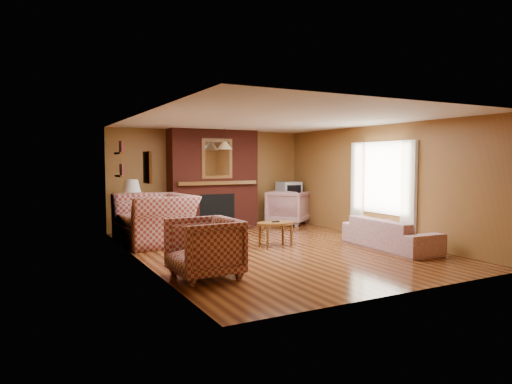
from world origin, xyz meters
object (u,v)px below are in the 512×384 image
floral_armchair (289,207)px  crt_tv (289,191)px  coffee_table (276,225)px  plaid_armchair (204,248)px  floral_sofa (390,234)px  plaid_loveseat (155,219)px  fireplace (213,180)px  side_table (132,224)px  table_lamp (132,193)px  tv_stand (289,212)px

floral_armchair → crt_tv: bearing=-68.3°
coffee_table → plaid_armchair: bearing=-142.9°
floral_sofa → crt_tv: size_ratio=3.72×
plaid_loveseat → floral_sofa: plaid_loveseat is taller
fireplace → plaid_armchair: fireplace is taller
fireplace → coffee_table: (0.15, -2.75, -0.78)m
floral_sofa → coffee_table: (-1.75, 1.27, 0.11)m
floral_sofa → side_table: side_table is taller
plaid_loveseat → crt_tv: 4.11m
plaid_loveseat → floral_armchair: 4.00m
floral_armchair → crt_tv: (0.06, 0.10, 0.41)m
plaid_loveseat → coffee_table: 2.39m
table_lamp → coffee_table: bearing=-44.5°
fireplace → crt_tv: 2.09m
plaid_loveseat → side_table: size_ratio=2.48×
coffee_table → table_lamp: (-2.25, 2.21, 0.57)m
floral_sofa → table_lamp: 5.35m
tv_stand → coffee_table: bearing=-129.6°
fireplace → crt_tv: fireplace is taller
plaid_loveseat → coffee_table: plaid_loveseat is taller
coffee_table → side_table: (-2.25, 2.21, -0.09)m
table_lamp → crt_tv: (4.15, 0.34, -0.12)m
fireplace → side_table: bearing=-165.7°
plaid_armchair → floral_armchair: floral_armchair is taller
fireplace → plaid_loveseat: size_ratio=1.58×
plaid_armchair → crt_tv: size_ratio=1.76×
plaid_armchair → tv_stand: bearing=134.3°
plaid_loveseat → plaid_armchair: plaid_loveseat is taller
fireplace → floral_armchair: 2.14m
plaid_loveseat → tv_stand: size_ratio=2.49×
plaid_armchair → floral_armchair: 5.65m
floral_sofa → side_table: size_ratio=3.23×
floral_sofa → fireplace: bearing=28.2°
tv_stand → plaid_loveseat: bearing=-165.2°
coffee_table → table_lamp: size_ratio=1.23×
plaid_loveseat → crt_tv: size_ratio=2.86×
plaid_armchair → floral_sofa: bearing=93.0°
coffee_table → side_table: side_table is taller
crt_tv → plaid_loveseat: bearing=-162.2°
plaid_loveseat → plaid_armchair: (-0.10, -2.90, -0.07)m
side_table → table_lamp: 0.66m
plaid_armchair → side_table: (-0.15, 3.81, -0.12)m
tv_stand → floral_sofa: bearing=-95.3°
floral_armchair → side_table: size_ratio=1.59×
plaid_armchair → floral_sofa: (3.85, 0.32, -0.14)m
plaid_armchair → tv_stand: size_ratio=1.53×
floral_sofa → coffee_table: floral_sofa is taller
floral_armchair → floral_sofa: bearing=142.2°
plaid_loveseat → coffee_table: (2.00, -1.31, -0.09)m
floral_armchair → side_table: (-4.09, -0.24, -0.14)m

